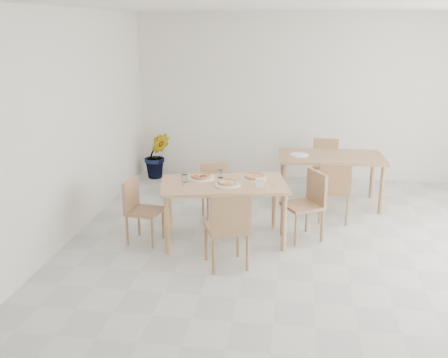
# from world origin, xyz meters

# --- Properties ---
(main_table) EXTENTS (1.65, 1.15, 0.75)m
(main_table) POSITION_xyz_m (-1.08, 0.52, 0.67)
(main_table) COLOR tan
(main_table) RESTS_ON ground
(chair_south) EXTENTS (0.57, 0.57, 0.88)m
(chair_south) POSITION_xyz_m (-0.93, -0.24, 0.51)
(chair_south) COLOR #A67753
(chair_south) RESTS_ON ground
(chair_north) EXTENTS (0.49, 0.49, 0.77)m
(chair_north) POSITION_xyz_m (-1.31, 1.32, 0.44)
(chair_north) COLOR #A67753
(chair_north) RESTS_ON ground
(chair_west) EXTENTS (0.44, 0.44, 0.79)m
(chair_west) POSITION_xyz_m (-2.11, 0.36, 0.46)
(chair_west) COLOR #A67753
(chair_west) RESTS_ON ground
(chair_east) EXTENTS (0.58, 0.58, 0.86)m
(chair_east) POSITION_xyz_m (-0.06, 0.76, 0.50)
(chair_east) COLOR #A67753
(chair_east) RESTS_ON ground
(plate_margherita) EXTENTS (0.32, 0.32, 0.02)m
(plate_margherita) POSITION_xyz_m (-0.73, 0.75, 0.76)
(plate_margherita) COLOR white
(plate_margherita) RESTS_ON main_table
(plate_mushroom) EXTENTS (0.31, 0.31, 0.02)m
(plate_mushroom) POSITION_xyz_m (-1.03, 0.44, 0.76)
(plate_mushroom) COLOR white
(plate_mushroom) RESTS_ON main_table
(plate_pepperoni) EXTENTS (0.34, 0.34, 0.02)m
(plate_pepperoni) POSITION_xyz_m (-1.39, 0.67, 0.76)
(plate_pepperoni) COLOR white
(plate_pepperoni) RESTS_ON main_table
(pizza_margherita) EXTENTS (0.28, 0.28, 0.03)m
(pizza_margherita) POSITION_xyz_m (-0.73, 0.75, 0.78)
(pizza_margherita) COLOR #EDAA6F
(pizza_margherita) RESTS_ON plate_margherita
(pizza_mushroom) EXTENTS (0.27, 0.27, 0.03)m
(pizza_mushroom) POSITION_xyz_m (-1.03, 0.44, 0.78)
(pizza_mushroom) COLOR #EDAA6F
(pizza_mushroom) RESTS_ON plate_mushroom
(pizza_pepperoni) EXTENTS (0.27, 0.27, 0.03)m
(pizza_pepperoni) POSITION_xyz_m (-1.39, 0.67, 0.78)
(pizza_pepperoni) COLOR #EDAA6F
(pizza_pepperoni) RESTS_ON plate_pepperoni
(tumbler_a) EXTENTS (0.07, 0.07, 0.09)m
(tumbler_a) POSITION_xyz_m (-1.56, 0.50, 0.80)
(tumbler_a) COLOR white
(tumbler_a) RESTS_ON main_table
(tumbler_b) EXTENTS (0.07, 0.07, 0.09)m
(tumbler_b) POSITION_xyz_m (-1.16, 0.74, 0.80)
(tumbler_b) COLOR white
(tumbler_b) RESTS_ON main_table
(napkin_holder) EXTENTS (0.11, 0.06, 0.12)m
(napkin_holder) POSITION_xyz_m (-0.64, 0.36, 0.81)
(napkin_holder) COLOR silver
(napkin_holder) RESTS_ON main_table
(fork_a) EXTENTS (0.09, 0.19, 0.01)m
(fork_a) POSITION_xyz_m (-1.57, 0.42, 0.75)
(fork_a) COLOR silver
(fork_a) RESTS_ON main_table
(fork_b) EXTENTS (0.10, 0.16, 0.01)m
(fork_b) POSITION_xyz_m (-0.50, 0.54, 0.75)
(fork_b) COLOR silver
(fork_b) RESTS_ON main_table
(second_table) EXTENTS (1.56, 0.95, 0.75)m
(second_table) POSITION_xyz_m (0.28, 2.10, 0.67)
(second_table) COLOR #A67753
(second_table) RESTS_ON ground
(chair_back_s) EXTENTS (0.46, 0.46, 0.84)m
(chair_back_s) POSITION_xyz_m (0.31, 1.37, 0.49)
(chair_back_s) COLOR #A67753
(chair_back_s) RESTS_ON ground
(chair_back_n) EXTENTS (0.41, 0.41, 0.82)m
(chair_back_n) POSITION_xyz_m (0.24, 2.85, 0.47)
(chair_back_n) COLOR #A67753
(chair_back_n) RESTS_ON ground
(plate_empty) EXTENTS (0.27, 0.27, 0.02)m
(plate_empty) POSITION_xyz_m (-0.19, 2.05, 0.76)
(plate_empty) COLOR white
(plate_empty) RESTS_ON second_table
(potted_plant) EXTENTS (0.54, 0.49, 0.81)m
(potted_plant) POSITION_xyz_m (-2.63, 3.11, 0.40)
(potted_plant) COLOR #23691F
(potted_plant) RESTS_ON ground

